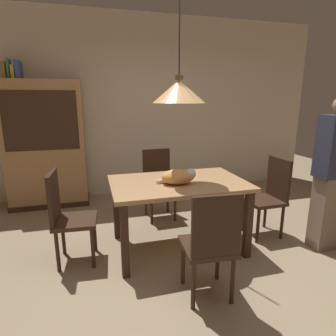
{
  "coord_description": "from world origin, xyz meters",
  "views": [
    {
      "loc": [
        -0.77,
        -2.12,
        1.59
      ],
      "look_at": [
        0.04,
        0.78,
        0.85
      ],
      "focal_mm": 30.13,
      "sensor_mm": 36.0,
      "label": 1
    }
  ],
  "objects": [
    {
      "name": "book_green_slim",
      "position": [
        -1.76,
        2.32,
        1.98
      ],
      "size": [
        0.03,
        0.2,
        0.26
      ],
      "primitive_type": "cube",
      "color": "#427A4C",
      "rests_on": "hutch_bookcase"
    },
    {
      "name": "dining_table",
      "position": [
        0.09,
        0.58,
        0.65
      ],
      "size": [
        1.4,
        0.9,
        0.75
      ],
      "color": "tan",
      "rests_on": "ground"
    },
    {
      "name": "book_brown_thick",
      "position": [
        -1.82,
        2.32,
        1.96
      ],
      "size": [
        0.06,
        0.24,
        0.22
      ],
      "primitive_type": "cube",
      "color": "brown",
      "rests_on": "hutch_bookcase"
    },
    {
      "name": "chair_right_side",
      "position": [
        1.22,
        0.59,
        0.51
      ],
      "size": [
        0.41,
        0.41,
        0.93
      ],
      "color": "#382316",
      "rests_on": "ground"
    },
    {
      "name": "book_yellow_short",
      "position": [
        -1.71,
        2.32,
        1.94
      ],
      "size": [
        0.04,
        0.2,
        0.18
      ],
      "primitive_type": "cube",
      "color": "gold",
      "rests_on": "hutch_bookcase"
    },
    {
      "name": "cat_sleeping",
      "position": [
        0.07,
        0.5,
        0.83
      ],
      "size": [
        0.39,
        0.24,
        0.16
      ],
      "color": "#E59951",
      "rests_on": "dining_table"
    },
    {
      "name": "ground",
      "position": [
        0.0,
        0.0,
        0.0
      ],
      "size": [
        10.0,
        10.0,
        0.0
      ],
      "primitive_type": "plane",
      "color": "#998466"
    },
    {
      "name": "pendant_lamp",
      "position": [
        0.09,
        0.58,
        1.66
      ],
      "size": [
        0.52,
        0.52,
        1.3
      ],
      "color": "#E0A86B"
    },
    {
      "name": "book_blue_wide",
      "position": [
        -1.65,
        2.32,
        1.97
      ],
      "size": [
        0.06,
        0.24,
        0.24
      ],
      "primitive_type": "cube",
      "color": "#384C93",
      "rests_on": "hutch_bookcase"
    },
    {
      "name": "chair_far_back",
      "position": [
        0.09,
        1.46,
        0.51
      ],
      "size": [
        0.41,
        0.41,
        0.93
      ],
      "color": "#382316",
      "rests_on": "ground"
    },
    {
      "name": "hutch_bookcase",
      "position": [
        -1.41,
        2.32,
        0.89
      ],
      "size": [
        1.12,
        0.45,
        1.85
      ],
      "color": "#A87A4C",
      "rests_on": "ground"
    },
    {
      "name": "chair_near_front",
      "position": [
        0.09,
        -0.29,
        0.51
      ],
      "size": [
        0.43,
        0.43,
        0.93
      ],
      "color": "#382316",
      "rests_on": "ground"
    },
    {
      "name": "chair_left_side",
      "position": [
        -1.04,
        0.59,
        0.51
      ],
      "size": [
        0.43,
        0.43,
        0.93
      ],
      "color": "#382316",
      "rests_on": "ground"
    },
    {
      "name": "person_standing",
      "position": [
        1.64,
        0.15,
        0.81
      ],
      "size": [
        0.36,
        0.22,
        1.62
      ],
      "color": "#84705B",
      "rests_on": "ground"
    },
    {
      "name": "back_wall",
      "position": [
        0.0,
        2.65,
        1.45
      ],
      "size": [
        6.4,
        0.1,
        2.9
      ],
      "primitive_type": "cube",
      "color": "beige",
      "rests_on": "ground"
    }
  ]
}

